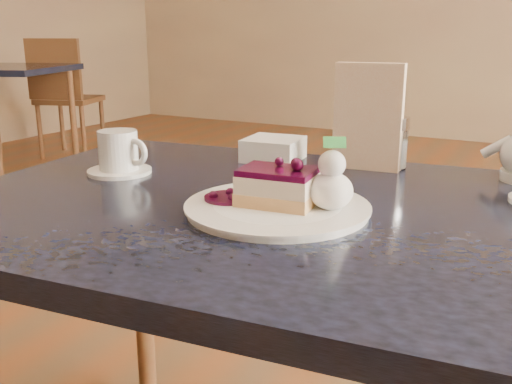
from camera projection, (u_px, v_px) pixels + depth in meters
The scene contains 10 objects.
main_table at pixel (287, 247), 0.96m from camera, with size 1.25×0.90×0.73m.
dessert_plate at pixel (277, 208), 0.90m from camera, with size 0.28×0.28×0.01m, color white.
cheesecake_slice at pixel (278, 187), 0.89m from camera, with size 0.13×0.09×0.06m.
whipped_cream at pixel (331, 191), 0.86m from camera, with size 0.07×0.07×0.06m.
berry_sauce at pixel (228, 198), 0.92m from camera, with size 0.08×0.08×0.01m, color black.
coffee_set at pixel (119, 154), 1.13m from camera, with size 0.14×0.13×0.09m.
menu_card at pixel (368, 117), 1.15m from camera, with size 0.14×0.03×0.21m, color white.
sugar_shaker at pixel (394, 142), 1.17m from camera, with size 0.06×0.06×0.11m.
napkin_stack at pixel (273, 149), 1.25m from camera, with size 0.12×0.12×0.05m, color white.
bg_table_far_left at pixel (0, 164), 4.16m from camera, with size 1.24×1.87×1.24m.
Camera 1 is at (0.59, -0.65, 1.01)m, focal length 40.00 mm.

